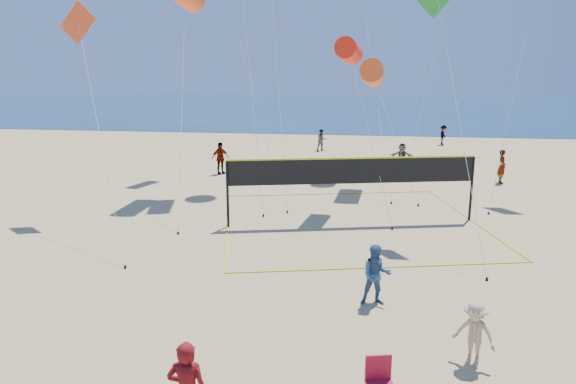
# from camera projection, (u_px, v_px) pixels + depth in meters

# --- Properties ---
(ocean) EXTENTS (140.00, 50.00, 0.03)m
(ocean) POSITION_uv_depth(u_px,v_px,m) (346.00, 108.00, 71.00)
(ocean) COLOR navy
(ocean) RESTS_ON ground
(bystander_a) EXTENTS (0.87, 0.71, 1.65)m
(bystander_a) POSITION_uv_depth(u_px,v_px,m) (376.00, 275.00, 14.79)
(bystander_a) COLOR #32557D
(bystander_a) RESTS_ON ground
(bystander_b) EXTENTS (1.06, 0.92, 1.42)m
(bystander_b) POSITION_uv_depth(u_px,v_px,m) (474.00, 333.00, 11.90)
(bystander_b) COLOR tan
(bystander_b) RESTS_ON ground
(far_person_0) EXTENTS (1.06, 1.03, 1.79)m
(far_person_0) POSITION_uv_depth(u_px,v_px,m) (220.00, 158.00, 31.31)
(far_person_0) COLOR gray
(far_person_0) RESTS_ON ground
(far_person_1) EXTENTS (1.48, 0.74, 1.53)m
(far_person_1) POSITION_uv_depth(u_px,v_px,m) (402.00, 156.00, 32.56)
(far_person_1) COLOR gray
(far_person_1) RESTS_ON ground
(far_person_2) EXTENTS (0.46, 0.67, 1.75)m
(far_person_2) POSITION_uv_depth(u_px,v_px,m) (502.00, 166.00, 29.06)
(far_person_2) COLOR gray
(far_person_2) RESTS_ON ground
(far_person_3) EXTENTS (0.89, 0.80, 1.49)m
(far_person_3) POSITION_uv_depth(u_px,v_px,m) (322.00, 140.00, 39.08)
(far_person_3) COLOR gray
(far_person_3) RESTS_ON ground
(far_person_4) EXTENTS (0.84, 1.07, 1.45)m
(far_person_4) POSITION_uv_depth(u_px,v_px,m) (443.00, 135.00, 41.67)
(far_person_4) COLOR gray
(far_person_4) RESTS_ON ground
(camp_chair) EXTENTS (0.60, 0.71, 1.04)m
(camp_chair) POSITION_uv_depth(u_px,v_px,m) (379.00, 378.00, 10.58)
(camp_chair) COLOR maroon
(camp_chair) RESTS_ON ground
(volleyball_net) EXTENTS (11.83, 11.71, 2.64)m
(volleyball_net) POSITION_uv_depth(u_px,v_px,m) (352.00, 178.00, 21.78)
(volleyball_net) COLOR black
(volleyball_net) RESTS_ON ground
(kite_2) EXTENTS (2.52, 4.35, 7.22)m
(kite_2) POSITION_uv_depth(u_px,v_px,m) (349.00, 51.00, 23.13)
(kite_2) COLOR red
(kite_2) RESTS_ON ground
(kite_3) EXTENTS (4.98, 6.42, 8.57)m
(kite_3) POSITION_uv_depth(u_px,v_px,m) (80.00, 33.00, 21.92)
(kite_3) COLOR #EA4D1F
(kite_3) RESTS_ON ground
(kite_4) EXTENTS (2.01, 5.69, 9.27)m
(kite_4) POSITION_uv_depth(u_px,v_px,m) (440.00, 11.00, 19.51)
(kite_4) COLOR green
(kite_4) RESTS_ON ground
(kite_10) EXTENTS (2.82, 5.03, 6.36)m
(kite_10) POSITION_uv_depth(u_px,v_px,m) (372.00, 73.00, 27.14)
(kite_10) COLOR #FF5921
(kite_10) RESTS_ON ground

